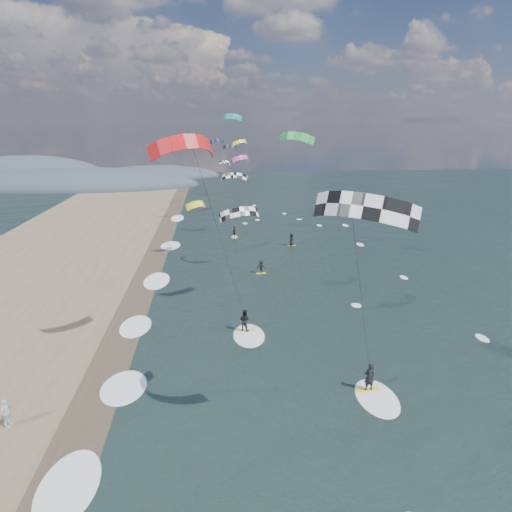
{
  "coord_description": "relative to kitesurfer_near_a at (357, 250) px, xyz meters",
  "views": [
    {
      "loc": [
        -4.1,
        -19.21,
        16.96
      ],
      "look_at": [
        -1.0,
        12.0,
        7.0
      ],
      "focal_mm": 30.0,
      "sensor_mm": 36.0,
      "label": 1
    }
  ],
  "objects": [
    {
      "name": "far_kitesurfers",
      "position": [
        0.52,
        35.83,
        -10.44
      ],
      "size": [
        8.94,
        17.16,
        1.8
      ],
      "color": "yellow",
      "rests_on": "ground"
    },
    {
      "name": "coastal_hills",
      "position": [
        -47.2,
        108.86,
        -11.29
      ],
      "size": [
        80.0,
        41.0,
        15.0
      ],
      "color": "#3D4756",
      "rests_on": "ground"
    },
    {
      "name": "bg_kite_field",
      "position": [
        -2.42,
        53.94,
        0.25
      ],
      "size": [
        13.22,
        73.36,
        11.82
      ],
      "color": "gray",
      "rests_on": "ground"
    },
    {
      "name": "beach_walker",
      "position": [
        -18.73,
        3.77,
        -10.4
      ],
      "size": [
        0.65,
        1.11,
        1.78
      ],
      "primitive_type": "imported",
      "rotation": [
        0.0,
        0.0,
        1.35
      ],
      "color": "silver",
      "rests_on": "ground"
    },
    {
      "name": "kitesurfer_near_b",
      "position": [
        -6.62,
        9.86,
        -0.04
      ],
      "size": [
        7.33,
        9.12,
        16.64
      ],
      "color": "yellow",
      "rests_on": "ground"
    },
    {
      "name": "shoreline_surf",
      "position": [
        -13.15,
        15.75,
        -11.29
      ],
      "size": [
        2.4,
        79.4,
        0.11
      ],
      "color": "white",
      "rests_on": "ground"
    },
    {
      "name": "wet_sand_strip",
      "position": [
        -14.35,
        11.0,
        -11.29
      ],
      "size": [
        3.0,
        240.0,
        0.0
      ],
      "primitive_type": "cube",
      "color": "#382D23",
      "rests_on": "ground"
    },
    {
      "name": "ground",
      "position": [
        -2.35,
        1.0,
        -11.29
      ],
      "size": [
        260.0,
        260.0,
        0.0
      ],
      "primitive_type": "plane",
      "color": "black",
      "rests_on": "ground"
    },
    {
      "name": "kitesurfer_near_a",
      "position": [
        0.0,
        0.0,
        0.0
      ],
      "size": [
        8.12,
        9.63,
        14.64
      ],
      "color": "yellow",
      "rests_on": "ground"
    }
  ]
}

